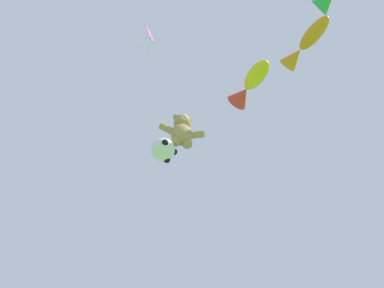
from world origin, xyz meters
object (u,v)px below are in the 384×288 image
fish_kite_goldfin (249,86)px  diamond_kite (149,36)px  soccer_ball_kite (163,150)px  fish_kite_tangerine (304,46)px  teddy_bear_kite (182,131)px

fish_kite_goldfin → diamond_kite: size_ratio=1.08×
soccer_ball_kite → fish_kite_tangerine: fish_kite_tangerine is taller
teddy_bear_kite → fish_kite_tangerine: (3.88, -3.75, 1.96)m
diamond_kite → fish_kite_goldfin: bearing=4.4°
soccer_ball_kite → fish_kite_tangerine: size_ratio=0.43×
soccer_ball_kite → fish_kite_goldfin: size_ratio=0.39×
teddy_bear_kite → fish_kite_goldfin: size_ratio=0.75×
fish_kite_tangerine → diamond_kite: 6.75m
teddy_bear_kite → fish_kite_tangerine: 5.74m
fish_kite_tangerine → teddy_bear_kite: bearing=136.0°
fish_kite_goldfin → fish_kite_tangerine: 2.86m
teddy_bear_kite → diamond_kite: (-2.05, -1.59, 4.36)m
soccer_ball_kite → fish_kite_goldfin: fish_kite_goldfin is taller
fish_kite_goldfin → fish_kite_tangerine: size_ratio=1.09×
fish_kite_tangerine → diamond_kite: size_ratio=0.99×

